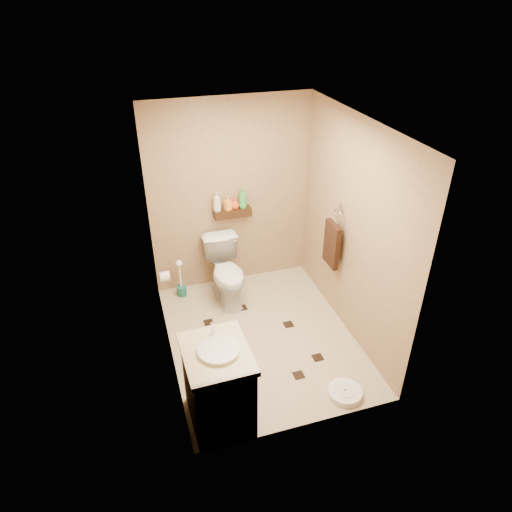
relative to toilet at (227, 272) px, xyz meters
name	(u,v)px	position (x,y,z in m)	size (l,w,h in m)	color
ground	(261,337)	(0.18, -0.83, -0.39)	(2.50, 2.50, 0.00)	tan
wall_back	(230,197)	(0.18, 0.42, 0.81)	(2.00, 0.04, 2.40)	#A1855C
wall_front	(311,323)	(0.18, -2.08, 0.81)	(2.00, 0.04, 2.40)	#A1855C
wall_left	(161,261)	(-0.82, -0.83, 0.81)	(0.04, 2.50, 2.40)	#A1855C
wall_right	(352,231)	(1.18, -0.83, 0.81)	(0.04, 2.50, 2.40)	#A1855C
ceiling	(263,125)	(0.18, -0.83, 2.01)	(2.00, 2.50, 0.02)	silver
wall_shelf	(233,213)	(0.18, 0.34, 0.63)	(0.46, 0.14, 0.10)	#3C2510
floor_accents	(263,338)	(0.19, -0.86, -0.39)	(1.10, 1.36, 0.01)	black
toilet	(227,272)	(0.00, 0.00, 0.00)	(0.44, 0.76, 0.78)	white
vanity	(218,385)	(-0.52, -1.78, 0.04)	(0.57, 0.69, 0.95)	brown
bathroom_scale	(345,393)	(0.70, -1.87, -0.36)	(0.43, 0.43, 0.07)	white
toilet_brush	(181,283)	(-0.55, 0.24, -0.21)	(0.12, 0.12, 0.52)	#186259
towel_ring	(332,242)	(1.09, -0.58, 0.56)	(0.12, 0.30, 0.76)	silver
toilet_paper	(165,276)	(-0.76, -0.18, 0.21)	(0.12, 0.11, 0.12)	white
bottle_a	(217,201)	(-0.01, 0.34, 0.81)	(0.10, 0.10, 0.25)	silver
bottle_b	(228,203)	(0.12, 0.34, 0.77)	(0.08, 0.08, 0.18)	#FF9C35
bottle_c	(235,203)	(0.21, 0.34, 0.75)	(0.11, 0.11, 0.14)	#E14F1A
bottle_d	(243,198)	(0.31, 0.34, 0.81)	(0.10, 0.10, 0.25)	green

